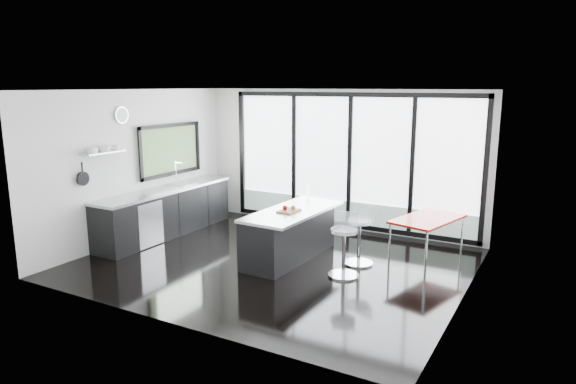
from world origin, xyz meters
The scene contains 11 objects.
floor centered at (0.00, 0.00, 0.00)m, with size 6.00×5.00×0.00m, color black.
ceiling centered at (0.00, 0.00, 2.80)m, with size 6.00×5.00×0.00m, color white.
wall_back centered at (0.27, 2.47, 1.27)m, with size 6.00×0.09×2.80m.
wall_front centered at (0.00, -2.50, 1.40)m, with size 6.00×0.00×2.80m, color silver.
wall_left centered at (-2.97, 0.27, 1.56)m, with size 0.26×5.00×2.80m.
wall_right centered at (3.00, 0.00, 1.40)m, with size 0.00×5.00×2.80m, color silver.
counter_cabinets centered at (-2.67, 0.40, 0.46)m, with size 0.69×3.24×1.36m.
island centered at (0.10, 0.35, 0.43)m, with size 0.94×2.10×1.10m.
bar_stool_near centered at (1.24, 0.00, 0.38)m, with size 0.48×0.48×0.76m, color silver.
bar_stool_far centered at (1.24, 0.63, 0.38)m, with size 0.47×0.47×0.75m, color silver.
red_table centered at (2.14, 1.43, 0.36)m, with size 0.76×1.33×0.71m, color #961208.
Camera 1 is at (4.12, -6.91, 2.88)m, focal length 32.00 mm.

